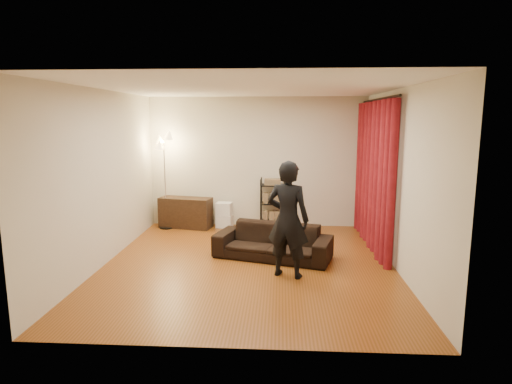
# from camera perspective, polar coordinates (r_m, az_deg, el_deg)

# --- Properties ---
(floor) EXTENTS (5.00, 5.00, 0.00)m
(floor) POSITION_cam_1_polar(r_m,az_deg,el_deg) (6.82, -1.00, -9.58)
(floor) COLOR brown
(floor) RESTS_ON ground
(ceiling) EXTENTS (5.00, 5.00, 0.00)m
(ceiling) POSITION_cam_1_polar(r_m,az_deg,el_deg) (6.44, -1.07, 13.70)
(ceiling) COLOR white
(ceiling) RESTS_ON ground
(wall_back) EXTENTS (5.00, 0.00, 5.00)m
(wall_back) POSITION_cam_1_polar(r_m,az_deg,el_deg) (8.97, 0.18, 3.98)
(wall_back) COLOR beige
(wall_back) RESTS_ON ground
(wall_front) EXTENTS (5.00, 0.00, 5.00)m
(wall_front) POSITION_cam_1_polar(r_m,az_deg,el_deg) (4.05, -3.73, -3.27)
(wall_front) COLOR beige
(wall_front) RESTS_ON ground
(wall_left) EXTENTS (0.00, 5.00, 5.00)m
(wall_left) POSITION_cam_1_polar(r_m,az_deg,el_deg) (7.03, -19.65, 1.78)
(wall_left) COLOR beige
(wall_left) RESTS_ON ground
(wall_right) EXTENTS (0.00, 5.00, 5.00)m
(wall_right) POSITION_cam_1_polar(r_m,az_deg,el_deg) (6.71, 18.51, 1.48)
(wall_right) COLOR beige
(wall_right) RESTS_ON ground
(curtain_rod) EXTENTS (0.04, 2.65, 0.04)m
(curtain_rod) POSITION_cam_1_polar(r_m,az_deg,el_deg) (7.72, 16.09, 11.80)
(curtain_rod) COLOR black
(curtain_rod) RESTS_ON wall_right
(curtain) EXTENTS (0.22, 2.65, 2.55)m
(curtain) POSITION_cam_1_polar(r_m,az_deg,el_deg) (7.77, 15.49, 2.16)
(curtain) COLOR maroon
(curtain) RESTS_ON ground
(sofa) EXTENTS (2.01, 1.22, 0.55)m
(sofa) POSITION_cam_1_polar(r_m,az_deg,el_deg) (7.03, 2.25, -6.62)
(sofa) COLOR black
(sofa) RESTS_ON ground
(person) EXTENTS (0.71, 0.58, 1.69)m
(person) POSITION_cam_1_polar(r_m,az_deg,el_deg) (6.11, 4.27, -3.67)
(person) COLOR black
(person) RESTS_ON ground
(media_cabinet) EXTENTS (1.14, 0.60, 0.63)m
(media_cabinet) POSITION_cam_1_polar(r_m,az_deg,el_deg) (9.06, -9.34, -2.72)
(media_cabinet) COLOR #332013
(media_cabinet) RESTS_ON ground
(storage_boxes) EXTENTS (0.35, 0.29, 0.53)m
(storage_boxes) POSITION_cam_1_polar(r_m,az_deg,el_deg) (8.97, -4.24, -3.07)
(storage_boxes) COLOR silver
(storage_boxes) RESTS_ON ground
(wire_shelf) EXTENTS (0.54, 0.44, 1.05)m
(wire_shelf) POSITION_cam_1_polar(r_m,az_deg,el_deg) (8.86, 2.21, -1.51)
(wire_shelf) COLOR black
(wire_shelf) RESTS_ON ground
(floor_lamp) EXTENTS (0.43, 0.43, 1.94)m
(floor_lamp) POSITION_cam_1_polar(r_m,az_deg,el_deg) (8.96, -12.04, 1.30)
(floor_lamp) COLOR silver
(floor_lamp) RESTS_ON ground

